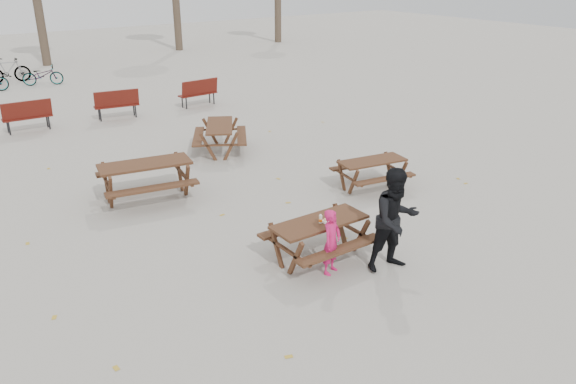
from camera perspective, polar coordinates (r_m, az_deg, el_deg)
ground at (r=10.53m, az=3.15°, el=-6.75°), size 80.00×80.00×0.00m
main_picnic_table at (r=10.25m, az=3.22°, el=-3.89°), size 1.80×1.45×0.78m
food_tray at (r=10.14m, az=3.96°, el=-2.94°), size 0.18×0.11×0.03m
bread_roll at (r=10.12m, az=3.96°, el=-2.73°), size 0.14×0.06×0.05m
soda_bottle at (r=10.06m, az=3.33°, el=-2.79°), size 0.07×0.07×0.17m
child at (r=9.82m, az=4.44°, el=-5.07°), size 0.52×0.43×1.20m
adult at (r=9.96m, az=10.87°, el=-2.80°), size 1.03×0.87×1.90m
picnic_table_east at (r=13.72m, az=8.49°, el=1.84°), size 1.83×1.57×0.70m
picnic_table_north at (r=13.28m, az=-14.17°, el=1.09°), size 2.30×1.97×0.88m
picnic_table_far at (r=16.30m, az=-6.92°, el=5.46°), size 2.22×2.36×0.80m
park_bench_row at (r=20.05m, az=-21.75°, el=7.60°), size 12.01×1.01×1.03m
fallen_leaves at (r=12.60m, az=-2.05°, el=-1.54°), size 11.00×11.00×0.01m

